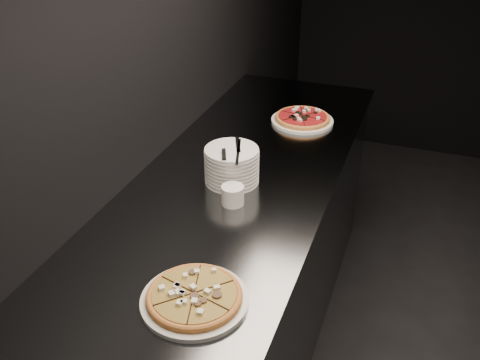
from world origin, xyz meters
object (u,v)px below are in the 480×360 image
(counter, at_px, (230,282))
(ramekin, at_px, (233,195))
(pizza_mushroom, at_px, (194,297))
(plate_stack, at_px, (232,165))
(cutlery, at_px, (232,151))
(pizza_tomato, at_px, (302,119))

(counter, distance_m, ramekin, 0.51)
(pizza_mushroom, distance_m, plate_stack, 0.67)
(pizza_mushroom, relative_size, plate_stack, 1.60)
(pizza_mushroom, distance_m, cutlery, 0.66)
(cutlery, bearing_deg, counter, -112.65)
(cutlery, relative_size, ramekin, 2.68)
(pizza_mushroom, relative_size, cutlery, 1.50)
(pizza_mushroom, height_order, ramekin, ramekin)
(ramekin, bearing_deg, counter, 118.06)
(pizza_mushroom, height_order, cutlery, cutlery)
(plate_stack, relative_size, cutlery, 0.94)
(pizza_mushroom, distance_m, pizza_tomato, 1.28)
(pizza_tomato, xyz_separation_m, cutlery, (-0.11, -0.64, 0.12))
(pizza_tomato, height_order, ramekin, ramekin)
(ramekin, bearing_deg, cutlery, 111.23)
(pizza_tomato, relative_size, ramekin, 3.76)
(plate_stack, distance_m, ramekin, 0.16)
(pizza_tomato, bearing_deg, pizza_mushroom, -89.02)
(plate_stack, height_order, ramekin, plate_stack)
(counter, relative_size, cutlery, 11.32)
(counter, bearing_deg, cutlery, 90.20)
(pizza_tomato, distance_m, ramekin, 0.77)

